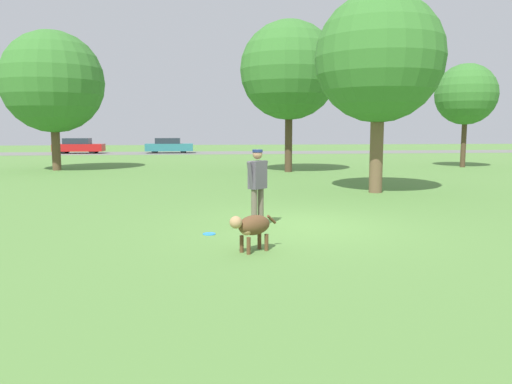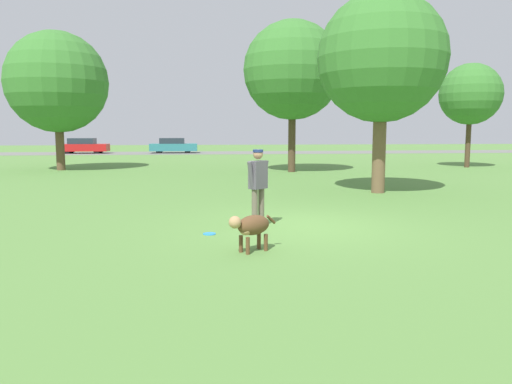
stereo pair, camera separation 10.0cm
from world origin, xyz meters
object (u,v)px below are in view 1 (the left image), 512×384
object	(u,v)px
frisbee	(209,234)
tree_mid_center	(289,71)
tree_near_right	(379,59)
tree_far_right	(466,94)
person	(258,182)
tree_far_left	(53,82)
parked_car_teal	(169,146)
dog	(252,226)
parked_car_red	(79,146)

from	to	relation	value
frisbee	tree_mid_center	xyz separation A→B (m)	(4.33, 14.65, 4.95)
tree_near_right	tree_far_right	distance (m)	13.74
tree_near_right	tree_mid_center	distance (m)	8.66
person	frisbee	bearing A→B (deg)	167.77
tree_far_left	tree_mid_center	distance (m)	12.02
person	frisbee	distance (m)	1.58
tree_near_right	tree_far_right	size ratio (longest dim) A/B	1.13
frisbee	parked_car_teal	xyz separation A→B (m)	(-2.69, 35.81, 0.65)
dog	frisbee	bearing A→B (deg)	-99.00
dog	parked_car_teal	xyz separation A→B (m)	(-3.38, 37.35, 0.21)
frisbee	tree_far_left	distance (m)	19.11
dog	tree_near_right	distance (m)	9.97
dog	tree_far_right	distance (m)	23.13
tree_far_left	dog	bearing A→B (deg)	-66.31
tree_far_left	frisbee	bearing A→B (deg)	-66.35
tree_far_left	parked_car_teal	distance (m)	19.77
tree_mid_center	parked_car_red	world-z (taller)	tree_mid_center
tree_near_right	parked_car_red	size ratio (longest dim) A/B	1.52
person	parked_car_teal	distance (m)	35.37
tree_near_right	tree_far_left	size ratio (longest dim) A/B	0.92
person	frisbee	world-z (taller)	person
parked_car_red	person	bearing A→B (deg)	-70.70
tree_near_right	tree_mid_center	size ratio (longest dim) A/B	0.88
frisbee	tree_far_left	bearing A→B (deg)	113.65
parked_car_red	tree_near_right	bearing A→B (deg)	-60.31
frisbee	dog	bearing A→B (deg)	-65.84
dog	person	bearing A→B (deg)	-132.62
tree_far_right	parked_car_red	size ratio (longest dim) A/B	1.34
tree_mid_center	parked_car_teal	world-z (taller)	tree_mid_center
tree_mid_center	parked_car_teal	distance (m)	22.70
tree_mid_center	person	bearing A→B (deg)	-103.13
person	parked_car_teal	bearing A→B (deg)	52.76
person	parked_car_red	bearing A→B (deg)	64.94
frisbee	parked_car_red	size ratio (longest dim) A/B	0.06
person	tree_near_right	world-z (taller)	tree_near_right
tree_far_right	parked_car_teal	xyz separation A→B (m)	(-17.32, 19.25, -3.37)
tree_mid_center	tree_far_right	world-z (taller)	tree_mid_center
person	tree_far_right	world-z (taller)	tree_far_right
tree_near_right	parked_car_teal	distance (m)	31.07
parked_car_red	parked_car_teal	world-z (taller)	same
tree_far_right	dog	bearing A→B (deg)	-127.59
tree_near_right	parked_car_teal	xyz separation A→B (m)	(-8.40, 29.69, -3.72)
tree_mid_center	tree_far_right	xyz separation A→B (m)	(10.31, 1.91, -0.93)
dog	parked_car_teal	bearing A→B (deg)	-117.98
tree_far_right	tree_far_left	bearing A→B (deg)	178.83
frisbee	tree_far_left	size ratio (longest dim) A/B	0.04
tree_far_right	parked_car_red	distance (m)	32.03
tree_mid_center	frisbee	bearing A→B (deg)	-106.44
dog	tree_far_left	bearing A→B (deg)	-99.47
parked_car_red	parked_car_teal	size ratio (longest dim) A/B	1.01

